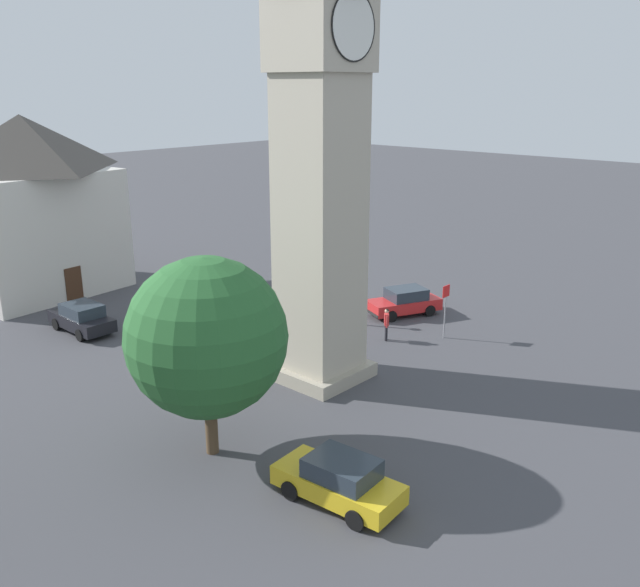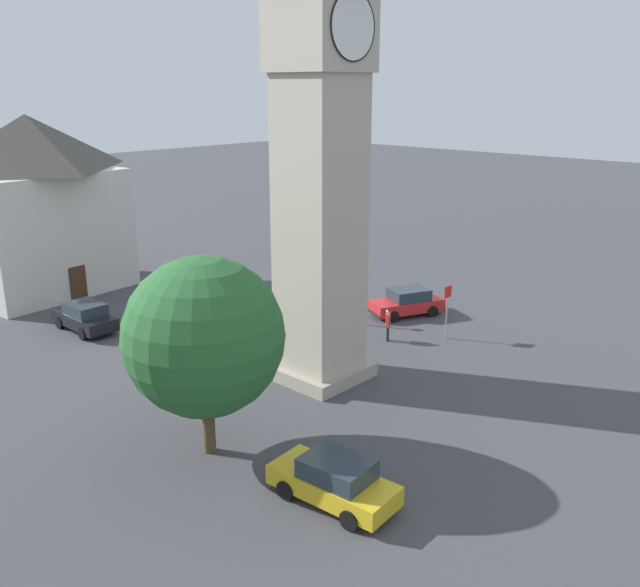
{
  "view_description": "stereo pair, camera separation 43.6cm",
  "coord_description": "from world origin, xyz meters",
  "views": [
    {
      "loc": [
        -20.58,
        -18.51,
        12.41
      ],
      "look_at": [
        0.0,
        0.0,
        3.86
      ],
      "focal_mm": 37.89,
      "sensor_mm": 36.0,
      "label": 1
    },
    {
      "loc": [
        -20.29,
        -18.83,
        12.41
      ],
      "look_at": [
        0.0,
        0.0,
        3.86
      ],
      "focal_mm": 37.89,
      "sensor_mm": 36.0,
      "label": 2
    }
  ],
  "objects": [
    {
      "name": "car_red_corner",
      "position": [
        -6.68,
        -6.78,
        0.76
      ],
      "size": [
        2.06,
        4.25,
        1.53
      ],
      "color": "gold",
      "rests_on": "ground"
    },
    {
      "name": "pedestrian",
      "position": [
        5.55,
        0.47,
        1.01
      ],
      "size": [
        0.45,
        0.4,
        1.69
      ],
      "color": "black",
      "rests_on": "ground"
    },
    {
      "name": "car_silver_kerb",
      "position": [
        -4.1,
        13.13,
        0.76
      ],
      "size": [
        1.84,
        4.14,
        1.53
      ],
      "color": "black",
      "rests_on": "ground"
    },
    {
      "name": "car_white_side",
      "position": [
        -0.98,
        7.12,
        0.76
      ],
      "size": [
        4.45,
        2.88,
        1.53
      ],
      "color": "#236B38",
      "rests_on": "ground"
    },
    {
      "name": "clock_tower",
      "position": [
        0.0,
        0.0,
        13.54
      ],
      "size": [
        4.41,
        4.41,
        23.1
      ],
      "color": "#A59C89",
      "rests_on": "ground"
    },
    {
      "name": "car_blue_kerb",
      "position": [
        9.49,
        2.14,
        0.76
      ],
      "size": [
        4.46,
        3.26,
        1.53
      ],
      "color": "red",
      "rests_on": "ground"
    },
    {
      "name": "lamp_post",
      "position": [
        4.51,
        6.68,
        3.28
      ],
      "size": [
        0.36,
        0.36,
        4.88
      ],
      "color": "black",
      "rests_on": "ground"
    },
    {
      "name": "building_shop_left",
      "position": [
        -2.03,
        21.96,
        5.52
      ],
      "size": [
        10.18,
        8.61,
        10.81
      ],
      "color": "beige",
      "rests_on": "ground"
    },
    {
      "name": "road_sign",
      "position": [
        7.83,
        -1.52,
        1.9
      ],
      "size": [
        0.6,
        0.07,
        2.8
      ],
      "color": "gray",
      "rests_on": "ground"
    },
    {
      "name": "tree",
      "position": [
        -7.38,
        -1.53,
        4.34
      ],
      "size": [
        5.5,
        5.5,
        7.1
      ],
      "color": "brown",
      "rests_on": "ground"
    },
    {
      "name": "ground_plane",
      "position": [
        0.0,
        0.0,
        0.0
      ],
      "size": [
        200.0,
        200.0,
        0.0
      ],
      "primitive_type": "plane",
      "color": "#424247"
    }
  ]
}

